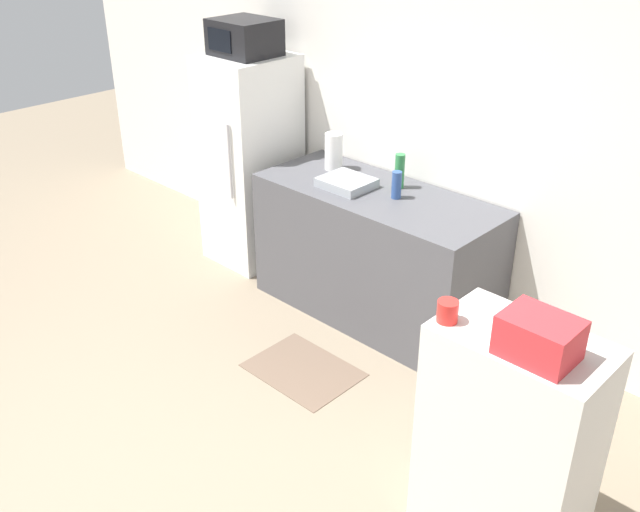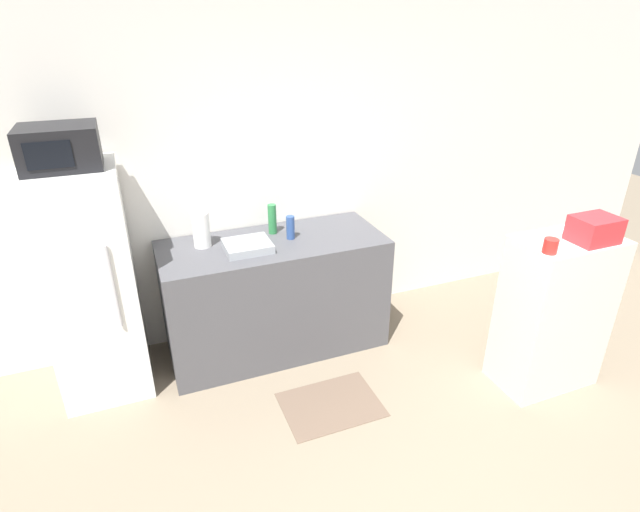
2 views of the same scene
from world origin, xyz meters
TOP-DOWN VIEW (x-y plane):
  - wall_back at (0.00, 2.72)m, footprint 8.00×0.06m
  - refrigerator at (-1.51, 2.34)m, footprint 0.58×0.66m
  - microwave at (-1.51, 2.33)m, footprint 0.44×0.39m
  - counter at (-0.22, 2.32)m, footprint 1.70×0.71m
  - sink_basin at (-0.43, 2.25)m, footprint 0.33×0.29m
  - bottle_tall at (-0.17, 2.48)m, footprint 0.07×0.07m
  - bottle_short at (-0.07, 2.33)m, footprint 0.06×0.06m
  - shelf_cabinet at (1.48, 1.18)m, footprint 0.70×0.42m
  - basket at (1.57, 1.10)m, footprint 0.28×0.22m
  - jar at (1.18, 1.06)m, footprint 0.09×0.09m
  - paper_towel_roll at (-0.72, 2.44)m, footprint 0.13×0.13m
  - kitchen_rug at (-0.09, 1.48)m, footprint 0.67×0.50m

SIDE VIEW (x-z plane):
  - kitchen_rug at x=-0.09m, z-range 0.00..0.01m
  - counter at x=-0.22m, z-range 0.00..0.93m
  - shelf_cabinet at x=1.48m, z-range 0.00..1.14m
  - refrigerator at x=-1.51m, z-range 0.00..1.62m
  - sink_basin at x=-0.43m, z-range 0.93..0.99m
  - bottle_short at x=-0.07m, z-range 0.93..1.11m
  - bottle_tall at x=-0.17m, z-range 0.93..1.16m
  - paper_towel_roll at x=-0.72m, z-range 0.93..1.19m
  - jar at x=1.18m, z-range 1.14..1.23m
  - basket at x=1.57m, z-range 1.14..1.31m
  - wall_back at x=0.00m, z-range 0.00..2.60m
  - microwave at x=-1.51m, z-range 1.62..1.88m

